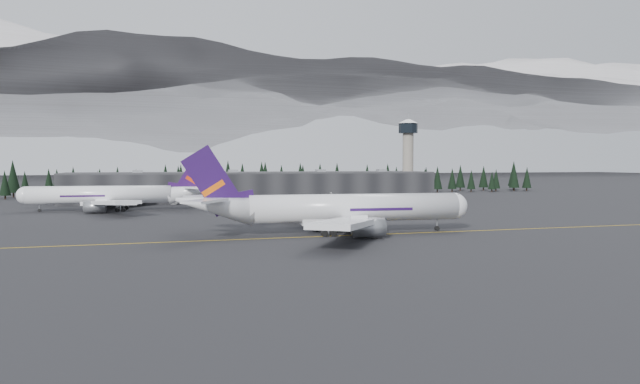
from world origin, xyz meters
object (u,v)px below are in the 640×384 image
object	(u,v)px
terminal	(256,186)
control_tower	(408,149)
jet_main	(330,209)
gse_vehicle_a	(174,203)
jet_parked	(118,195)
gse_vehicle_b	(332,200)

from	to	relation	value
terminal	control_tower	size ratio (longest dim) A/B	4.24
jet_main	gse_vehicle_a	xyz separation A→B (m)	(-33.40, 102.58, -5.14)
jet_main	gse_vehicle_a	world-z (taller)	jet_main
terminal	gse_vehicle_a	distance (m)	41.30
terminal	jet_parked	distance (m)	69.04
jet_main	jet_parked	world-z (taller)	jet_main
jet_main	jet_parked	size ratio (longest dim) A/B	1.07
gse_vehicle_b	jet_parked	bearing A→B (deg)	-73.92
terminal	jet_main	size ratio (longest dim) A/B	2.25
control_tower	jet_parked	bearing A→B (deg)	-161.22
control_tower	jet_main	bearing A→B (deg)	-121.72
gse_vehicle_b	terminal	bearing A→B (deg)	-120.62
gse_vehicle_b	gse_vehicle_a	bearing A→B (deg)	-87.81
terminal	gse_vehicle_b	world-z (taller)	terminal
control_tower	jet_parked	world-z (taller)	control_tower
control_tower	gse_vehicle_a	xyz separation A→B (m)	(-110.86, -22.73, -22.64)
terminal	gse_vehicle_b	size ratio (longest dim) A/B	38.18
jet_main	jet_parked	bearing A→B (deg)	127.08
terminal	jet_parked	size ratio (longest dim) A/B	2.40
jet_main	jet_parked	xyz separation A→B (m)	(-52.86, 81.00, -0.37)
jet_parked	gse_vehicle_b	distance (m)	88.29
jet_parked	gse_vehicle_b	world-z (taller)	jet_parked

